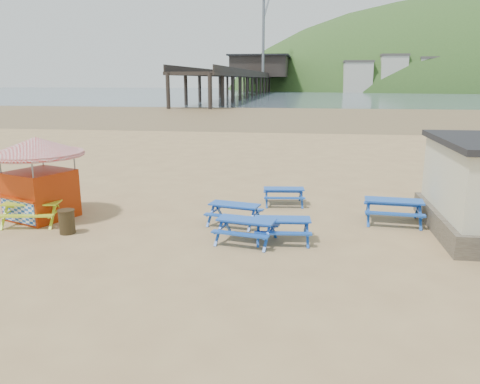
% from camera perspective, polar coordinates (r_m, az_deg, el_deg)
% --- Properties ---
extents(ground, '(400.00, 400.00, 0.00)m').
position_cam_1_polar(ground, '(15.90, -1.52, -4.74)').
color(ground, tan).
rests_on(ground, ground).
extents(wet_sand, '(400.00, 400.00, 0.00)m').
position_cam_1_polar(wet_sand, '(70.10, 6.28, 9.40)').
color(wet_sand, brown).
rests_on(wet_sand, ground).
extents(sea, '(400.00, 400.00, 0.00)m').
position_cam_1_polar(sea, '(184.95, 7.70, 11.90)').
color(sea, '#41525E').
rests_on(sea, ground).
extents(picnic_table_blue_a, '(2.02, 1.76, 0.74)m').
position_cam_1_polar(picnic_table_blue_a, '(16.52, -0.67, -2.69)').
color(picnic_table_blue_a, '#1B4CAE').
rests_on(picnic_table_blue_a, ground).
extents(picnic_table_blue_b, '(1.77, 1.49, 0.68)m').
position_cam_1_polar(picnic_table_blue_b, '(19.17, 5.35, -0.53)').
color(picnic_table_blue_b, '#1B4CAE').
rests_on(picnic_table_blue_b, ground).
extents(picnic_table_blue_c, '(2.12, 1.77, 0.84)m').
position_cam_1_polar(picnic_table_blue_c, '(17.55, 18.16, -2.23)').
color(picnic_table_blue_c, '#1B4CAE').
rests_on(picnic_table_blue_c, ground).
extents(picnic_table_blue_d, '(1.87, 1.56, 0.74)m').
position_cam_1_polar(picnic_table_blue_d, '(14.90, 5.18, -4.57)').
color(picnic_table_blue_d, '#1B4CAE').
rests_on(picnic_table_blue_d, ground).
extents(picnic_table_blue_e, '(2.04, 1.76, 0.75)m').
position_cam_1_polar(picnic_table_blue_e, '(14.70, 0.76, -4.72)').
color(picnic_table_blue_e, '#1B4CAE').
rests_on(picnic_table_blue_e, ground).
extents(picnic_table_yellow, '(2.14, 1.84, 0.80)m').
position_cam_1_polar(picnic_table_yellow, '(18.08, -23.93, -2.34)').
color(picnic_table_yellow, '#BCD125').
rests_on(picnic_table_yellow, ground).
extents(ice_cream_kiosk, '(4.35, 4.35, 3.00)m').
position_cam_1_polar(ice_cream_kiosk, '(18.41, -23.38, 2.74)').
color(ice_cream_kiosk, '#9F2906').
rests_on(ice_cream_kiosk, ground).
extents(litter_bin, '(0.55, 0.55, 0.81)m').
position_cam_1_polar(litter_bin, '(16.53, -20.36, -3.39)').
color(litter_bin, '#392A16').
rests_on(litter_bin, ground).
extents(pier, '(24.00, 220.00, 39.29)m').
position_cam_1_polar(pier, '(194.20, 2.32, 13.69)').
color(pier, black).
rests_on(pier, ground).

